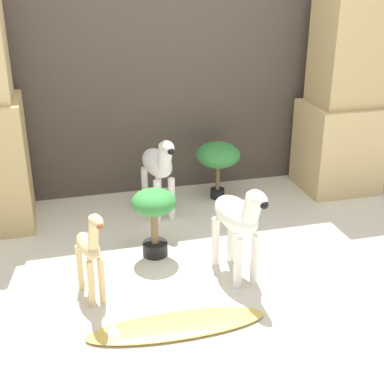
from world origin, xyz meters
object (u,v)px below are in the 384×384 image
at_px(zebra_left, 158,166).
at_px(potted_palm_back, 154,210).
at_px(surfboard, 175,326).
at_px(giraffe_figurine, 90,250).
at_px(zebra_right, 238,219).
at_px(potted_palm_front, 218,157).

bearing_deg(zebra_left, potted_palm_back, -104.29).
bearing_deg(surfboard, giraffe_figurine, 135.25).
bearing_deg(surfboard, zebra_right, 40.11).
xyz_separation_m(zebra_right, surfboard, (-0.47, -0.40, -0.36)).
xyz_separation_m(potted_palm_front, potted_palm_back, (-0.65, -0.75, -0.03)).
height_order(potted_palm_front, potted_palm_back, potted_palm_front).
xyz_separation_m(zebra_left, giraffe_figurine, (-0.57, -0.97, -0.07)).
bearing_deg(zebra_right, zebra_left, 106.18).
relative_size(zebra_right, giraffe_figurine, 1.07).
xyz_separation_m(giraffe_figurine, potted_palm_front, (1.07, 1.13, 0.04)).
relative_size(zebra_left, potted_palm_front, 1.38).
relative_size(zebra_left, potted_palm_back, 1.40).
bearing_deg(potted_palm_back, zebra_left, 75.71).
distance_m(zebra_left, potted_palm_front, 0.53).
relative_size(potted_palm_back, surfboard, 0.48).
relative_size(zebra_right, potted_palm_back, 1.40).
distance_m(zebra_right, giraffe_figurine, 0.85).
bearing_deg(giraffe_figurine, surfboard, -44.75).
xyz_separation_m(zebra_right, potted_palm_front, (0.23, 1.11, -0.03)).
distance_m(zebra_right, potted_palm_back, 0.56).
height_order(zebra_left, surfboard, zebra_left).
relative_size(zebra_left, giraffe_figurine, 1.07).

